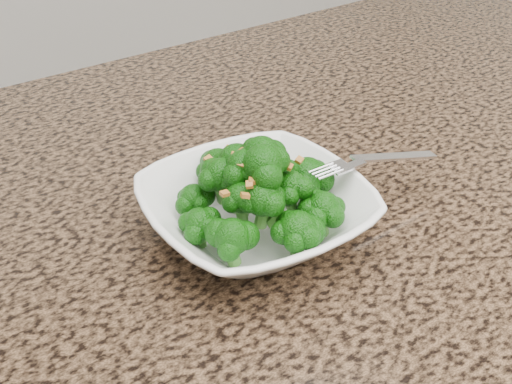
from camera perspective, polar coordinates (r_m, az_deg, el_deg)
granite_counter at (r=0.67m, az=4.10°, el=-4.08°), size 1.64×1.04×0.03m
bowl at (r=0.63m, az=0.00°, el=-1.77°), size 0.23×0.23×0.05m
broccoli_pile at (r=0.60m, az=0.00°, el=2.90°), size 0.19×0.19×0.07m
garlic_topping at (r=0.58m, az=0.00°, el=5.97°), size 0.11×0.11×0.01m
fork at (r=0.65m, az=9.03°, el=2.52°), size 0.18×0.06×0.01m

